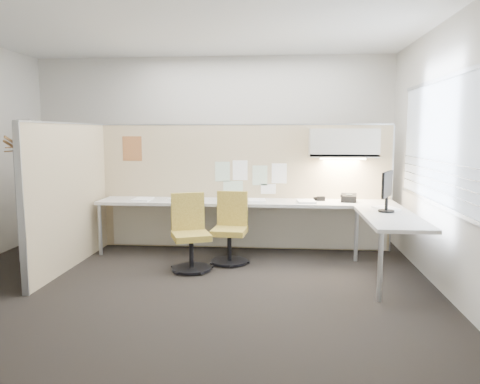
# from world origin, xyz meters

# --- Properties ---
(floor) EXTENTS (5.50, 4.50, 0.01)m
(floor) POSITION_xyz_m (0.00, 0.00, -0.01)
(floor) COLOR black
(floor) RESTS_ON ground
(ceiling) EXTENTS (5.50, 4.50, 0.01)m
(ceiling) POSITION_xyz_m (0.00, 0.00, 2.80)
(ceiling) COLOR white
(ceiling) RESTS_ON wall_back
(wall_back) EXTENTS (5.50, 0.02, 2.80)m
(wall_back) POSITION_xyz_m (0.00, 2.25, 1.40)
(wall_back) COLOR beige
(wall_back) RESTS_ON ground
(wall_front) EXTENTS (5.50, 0.02, 2.80)m
(wall_front) POSITION_xyz_m (0.00, -2.25, 1.40)
(wall_front) COLOR beige
(wall_front) RESTS_ON ground
(wall_right) EXTENTS (0.02, 4.50, 2.80)m
(wall_right) POSITION_xyz_m (2.75, 0.00, 1.40)
(wall_right) COLOR beige
(wall_right) RESTS_ON ground
(window_pane) EXTENTS (0.01, 2.80, 1.30)m
(window_pane) POSITION_xyz_m (2.73, 0.00, 1.55)
(window_pane) COLOR #A7B4C2
(window_pane) RESTS_ON wall_right
(partition_back) EXTENTS (4.10, 0.06, 1.75)m
(partition_back) POSITION_xyz_m (0.55, 1.60, 0.88)
(partition_back) COLOR tan
(partition_back) RESTS_ON floor
(partition_left) EXTENTS (0.06, 2.20, 1.75)m
(partition_left) POSITION_xyz_m (-1.50, 0.50, 0.88)
(partition_left) COLOR tan
(partition_left) RESTS_ON floor
(desk) EXTENTS (4.00, 2.07, 0.73)m
(desk) POSITION_xyz_m (0.93, 1.13, 0.60)
(desk) COLOR beige
(desk) RESTS_ON floor
(overhead_bin) EXTENTS (0.90, 0.36, 0.38)m
(overhead_bin) POSITION_xyz_m (1.90, 1.39, 1.51)
(overhead_bin) COLOR beige
(overhead_bin) RESTS_ON partition_back
(task_light_strip) EXTENTS (0.60, 0.06, 0.02)m
(task_light_strip) POSITION_xyz_m (1.90, 1.39, 1.30)
(task_light_strip) COLOR #FFEABF
(task_light_strip) RESTS_ON overhead_bin
(pinned_papers) EXTENTS (1.01, 0.00, 0.47)m
(pinned_papers) POSITION_xyz_m (0.63, 1.57, 1.03)
(pinned_papers) COLOR #8CBF8C
(pinned_papers) RESTS_ON partition_back
(poster) EXTENTS (0.28, 0.00, 0.35)m
(poster) POSITION_xyz_m (-1.05, 1.57, 1.42)
(poster) COLOR orange
(poster) RESTS_ON partition_back
(chair_left) EXTENTS (0.55, 0.56, 0.91)m
(chair_left) POSITION_xyz_m (-0.01, 0.47, 0.42)
(chair_left) COLOR black
(chair_left) RESTS_ON floor
(chair_right) EXTENTS (0.47, 0.48, 0.89)m
(chair_right) POSITION_xyz_m (0.44, 0.83, 0.41)
(chair_right) COLOR black
(chair_right) RESTS_ON floor
(monitor) EXTENTS (0.21, 0.42, 0.47)m
(monitor) POSITION_xyz_m (2.30, 0.51, 1.00)
(monitor) COLOR black
(monitor) RESTS_ON desk
(phone) EXTENTS (0.24, 0.22, 0.12)m
(phone) POSITION_xyz_m (1.97, 1.29, 0.78)
(phone) COLOR black
(phone) RESTS_ON desk
(stapler) EXTENTS (0.15, 0.07, 0.05)m
(stapler) POSITION_xyz_m (1.59, 1.38, 0.76)
(stapler) COLOR black
(stapler) RESTS_ON desk
(tape_dispenser) EXTENTS (0.11, 0.07, 0.06)m
(tape_dispenser) POSITION_xyz_m (1.62, 1.36, 0.76)
(tape_dispenser) COLOR black
(tape_dispenser) RESTS_ON desk
(coat_hook) EXTENTS (0.18, 0.49, 1.45)m
(coat_hook) POSITION_xyz_m (-1.58, -0.45, 1.41)
(coat_hook) COLOR silver
(coat_hook) RESTS_ON partition_left
(paper_stack_0) EXTENTS (0.25, 0.31, 0.02)m
(paper_stack_0) POSITION_xyz_m (-0.80, 1.21, 0.74)
(paper_stack_0) COLOR white
(paper_stack_0) RESTS_ON desk
(paper_stack_1) EXTENTS (0.28, 0.34, 0.02)m
(paper_stack_1) POSITION_xyz_m (-0.33, 1.32, 0.74)
(paper_stack_1) COLOR white
(paper_stack_1) RESTS_ON desk
(paper_stack_2) EXTENTS (0.29, 0.34, 0.04)m
(paper_stack_2) POSITION_xyz_m (0.35, 1.22, 0.75)
(paper_stack_2) COLOR white
(paper_stack_2) RESTS_ON desk
(paper_stack_3) EXTENTS (0.25, 0.32, 0.02)m
(paper_stack_3) POSITION_xyz_m (0.76, 1.28, 0.74)
(paper_stack_3) COLOR white
(paper_stack_3) RESTS_ON desk
(paper_stack_4) EXTENTS (0.26, 0.32, 0.03)m
(paper_stack_4) POSITION_xyz_m (1.41, 1.20, 0.74)
(paper_stack_4) COLOR white
(paper_stack_4) RESTS_ON desk
(paper_stack_5) EXTENTS (0.32, 0.36, 0.02)m
(paper_stack_5) POSITION_xyz_m (2.34, 0.72, 0.74)
(paper_stack_5) COLOR white
(paper_stack_5) RESTS_ON desk
(paper_stack_6) EXTENTS (0.30, 0.35, 0.04)m
(paper_stack_6) POSITION_xyz_m (-0.20, 1.23, 0.75)
(paper_stack_6) COLOR white
(paper_stack_6) RESTS_ON desk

